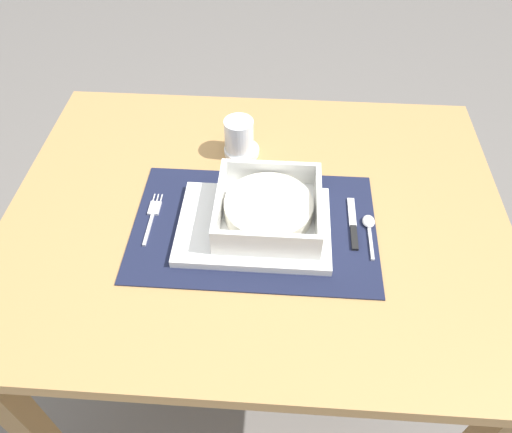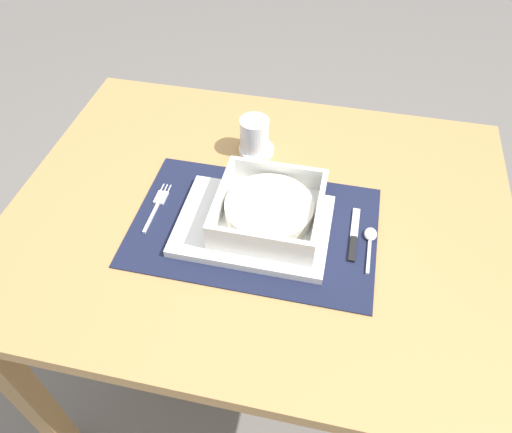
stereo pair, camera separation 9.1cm
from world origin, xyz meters
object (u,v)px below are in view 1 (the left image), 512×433
fork (153,214)px  drinking_glass (239,139)px  condiment_saucer (242,149)px  butter_knife (353,226)px  porridge_bowl (268,209)px  spoon (369,226)px  dining_table (256,242)px

fork → drinking_glass: size_ratio=1.59×
condiment_saucer → drinking_glass: bearing=159.5°
condiment_saucer → fork: bearing=-127.7°
fork → butter_knife: bearing=0.0°
porridge_bowl → condiment_saucer: 0.22m
fork → spoon: bearing=0.3°
dining_table → porridge_bowl: (0.03, -0.04, 0.14)m
butter_knife → dining_table: bearing=164.6°
spoon → dining_table: bearing=167.1°
drinking_glass → porridge_bowl: bearing=-70.4°
porridge_bowl → drinking_glass: bearing=109.6°
fork → butter_knife: (0.39, -0.00, 0.00)m
porridge_bowl → fork: bearing=178.9°
dining_table → fork: 0.23m
fork → spoon: size_ratio=1.25×
dining_table → condiment_saucer: condiment_saucer is taller
fork → drinking_glass: drinking_glass is taller
drinking_glass → condiment_saucer: 0.03m
porridge_bowl → fork: porridge_bowl is taller
drinking_glass → condiment_saucer: drinking_glass is taller
butter_knife → drinking_glass: drinking_glass is taller
dining_table → porridge_bowl: porridge_bowl is taller
spoon → butter_knife: spoon is taller
porridge_bowl → dining_table: bearing=125.7°
fork → porridge_bowl: bearing=-0.4°
porridge_bowl → condiment_saucer: (-0.07, 0.21, -0.03)m
spoon → condiment_saucer: condiment_saucer is taller
spoon → butter_knife: (-0.03, -0.00, -0.00)m
butter_knife → drinking_glass: size_ratio=1.59×
porridge_bowl → drinking_glass: size_ratio=2.31×
porridge_bowl → butter_knife: (0.16, -0.00, -0.04)m
porridge_bowl → butter_knife: porridge_bowl is taller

